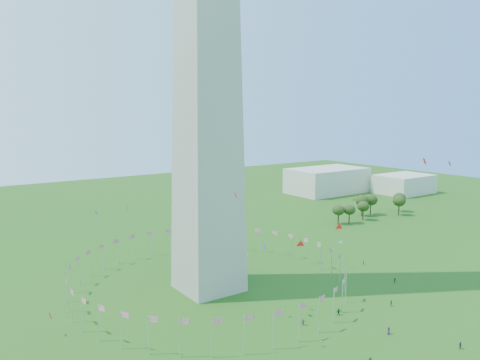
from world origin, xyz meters
name	(u,v)px	position (x,y,z in m)	size (l,w,h in m)	color
ground	(330,360)	(0.00, 0.00, 0.00)	(600.00, 600.00, 0.00)	#1D4C11
flag_ring	(209,274)	(0.00, 50.00, 4.50)	(80.24, 80.24, 9.00)	silver
gov_building_east_a	(327,180)	(150.00, 150.00, 8.00)	(50.00, 30.00, 16.00)	beige
gov_building_east_b	(404,184)	(190.00, 120.00, 6.00)	(35.00, 25.00, 12.00)	beige
crowd	(355,341)	(9.61, 1.62, 0.85)	(105.91, 66.93, 1.94)	#183D21
kites_aloft	(326,229)	(18.97, 20.84, 21.51)	(115.73, 74.57, 38.68)	red
tree_line_east	(371,208)	(116.24, 85.60, 4.93)	(53.23, 16.04, 10.67)	#2F4B19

